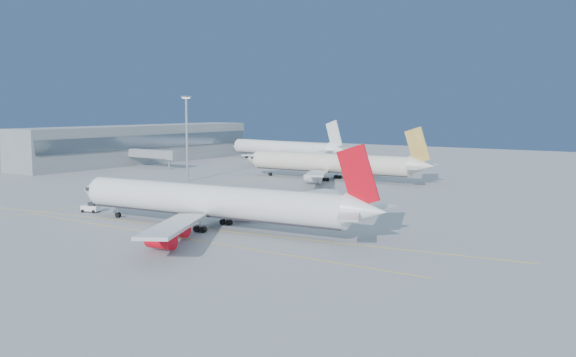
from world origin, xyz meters
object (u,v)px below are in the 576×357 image
at_px(airliner_virgin, 215,202).
at_px(light_mast, 187,131).
at_px(airliner_third, 284,149).
at_px(pushback_tug, 91,207).
at_px(airliner_etihad, 333,163).

relative_size(airliner_virgin, light_mast, 2.63).
xyz_separation_m(airliner_third, pushback_tug, (40.56, -128.82, -4.25)).
height_order(airliner_etihad, airliner_third, airliner_third).
bearing_deg(light_mast, airliner_virgin, -42.40).
bearing_deg(airliner_etihad, airliner_virgin, -76.78).
bearing_deg(light_mast, airliner_etihad, 38.51).
bearing_deg(airliner_third, airliner_virgin, -50.47).
height_order(airliner_virgin, pushback_tug, airliner_virgin).
xyz_separation_m(pushback_tug, light_mast, (-23.48, 53.96, 14.17)).
distance_m(airliner_virgin, pushback_tug, 34.64).
bearing_deg(airliner_etihad, pushback_tug, -100.66).
bearing_deg(light_mast, pushback_tug, -66.49).
bearing_deg(airliner_etihad, light_mast, -144.25).
bearing_deg(pushback_tug, airliner_etihad, 65.64).
height_order(pushback_tug, light_mast, light_mast).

